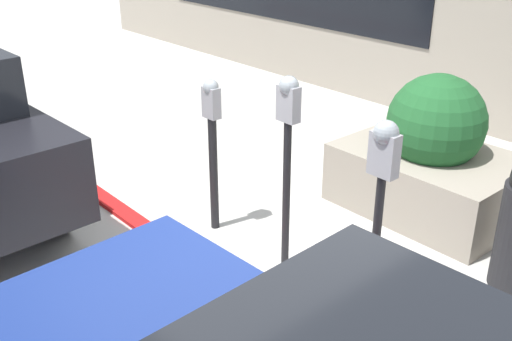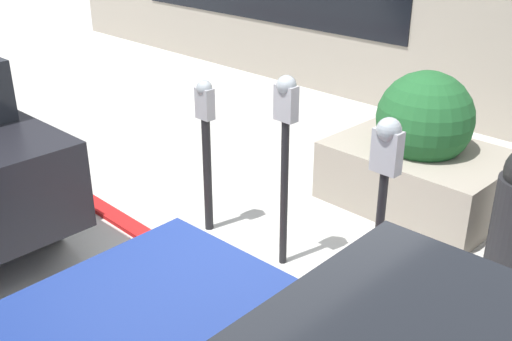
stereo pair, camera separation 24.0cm
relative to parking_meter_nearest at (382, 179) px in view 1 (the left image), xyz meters
The scene contains 6 objects.
ground_plane 1.46m from the parking_meter_nearest, 26.26° to the left, with size 40.00×40.00×0.00m, color beige.
curb_strip 1.47m from the parking_meter_nearest, 30.34° to the left, with size 19.00×0.16×0.04m.
parking_meter_nearest is the anchor object (origin of this frame).
parking_meter_second 0.91m from the parking_meter_nearest, ahead, with size 0.17×0.15×1.56m.
parking_meter_middle 1.76m from the parking_meter_nearest, ahead, with size 0.15×0.13×1.37m.
planter_box 1.95m from the parking_meter_nearest, 67.80° to the right, with size 1.61×1.17×1.31m.
Camera 1 is at (-2.90, 2.41, 2.69)m, focal length 42.00 mm.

